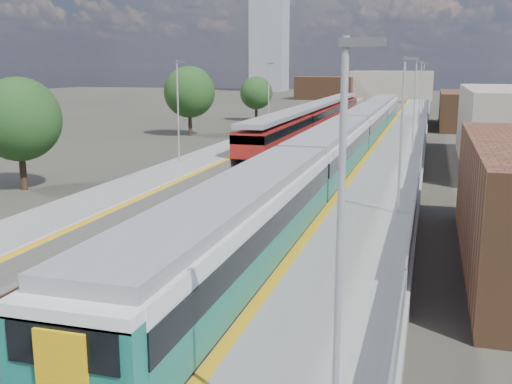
% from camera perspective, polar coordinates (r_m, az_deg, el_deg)
% --- Properties ---
extents(ground, '(320.00, 320.00, 0.00)m').
position_cam_1_polar(ground, '(58.47, 8.34, 3.80)').
color(ground, '#47443A').
rests_on(ground, ground).
extents(ballast_bed, '(10.50, 155.00, 0.06)m').
position_cam_1_polar(ballast_bed, '(61.25, 6.58, 4.24)').
color(ballast_bed, '#565451').
rests_on(ballast_bed, ground).
extents(tracks, '(8.96, 160.00, 0.17)m').
position_cam_1_polar(tracks, '(62.79, 7.38, 4.48)').
color(tracks, '#4C3323').
rests_on(tracks, ground).
extents(platform_right, '(4.70, 155.00, 8.52)m').
position_cam_1_polar(platform_right, '(60.39, 13.67, 4.36)').
color(platform_right, slate).
rests_on(platform_right, ground).
extents(platform_left, '(4.30, 155.00, 8.52)m').
position_cam_1_polar(platform_left, '(62.67, 0.43, 4.94)').
color(platform_left, slate).
rests_on(platform_left, ground).
extents(buildings, '(72.00, 185.50, 40.00)m').
position_cam_1_polar(buildings, '(148.29, 6.29, 12.80)').
color(buildings, brown).
rests_on(buildings, ground).
extents(green_train, '(3.02, 84.06, 3.33)m').
position_cam_1_polar(green_train, '(51.70, 9.07, 5.36)').
color(green_train, black).
rests_on(green_train, ground).
extents(red_train, '(2.85, 57.85, 3.60)m').
position_cam_1_polar(red_train, '(73.93, 5.79, 7.19)').
color(red_train, black).
rests_on(red_train, ground).
extents(tree_a, '(5.50, 5.50, 7.45)m').
position_cam_1_polar(tree_a, '(42.25, -21.65, 6.45)').
color(tree_a, '#382619').
rests_on(tree_a, ground).
extents(tree_b, '(6.02, 6.02, 8.15)m').
position_cam_1_polar(tree_b, '(71.64, -6.36, 9.44)').
color(tree_b, '#382619').
rests_on(tree_b, ground).
extents(tree_c, '(4.89, 4.89, 6.63)m').
position_cam_1_polar(tree_c, '(91.21, 0.02, 9.41)').
color(tree_c, '#382619').
rests_on(tree_c, ground).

